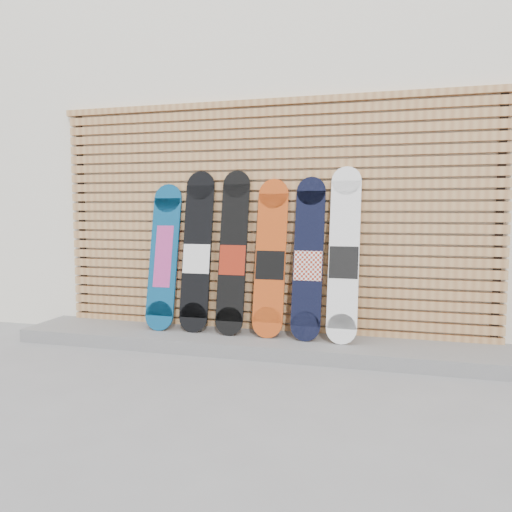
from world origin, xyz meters
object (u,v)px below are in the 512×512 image
object	(u,v)px
snowboard_4	(308,259)
snowboard_0	(164,256)
snowboard_3	(271,258)
snowboard_1	(197,252)
snowboard_5	(344,255)
snowboard_2	(233,253)

from	to	relation	value
snowboard_4	snowboard_0	bearing A→B (deg)	179.52
snowboard_3	snowboard_4	size ratio (longest dim) A/B	0.99
snowboard_1	snowboard_3	bearing A→B (deg)	-0.72
snowboard_1	snowboard_5	world-z (taller)	snowboard_5
snowboard_1	snowboard_2	bearing A→B (deg)	-1.99
snowboard_3	snowboard_2	bearing A→B (deg)	-179.43
snowboard_0	snowboard_2	world-z (taller)	snowboard_2
snowboard_0	snowboard_5	world-z (taller)	snowboard_5
snowboard_5	snowboard_2	bearing A→B (deg)	179.09
snowboard_4	snowboard_5	distance (m)	0.32
snowboard_3	snowboard_0	bearing A→B (deg)	179.97
snowboard_3	snowboard_4	xyz separation A→B (m)	(0.35, -0.01, 0.01)
snowboard_0	snowboard_2	size ratio (longest dim) A/B	0.92
snowboard_2	snowboard_5	world-z (taller)	snowboard_5
snowboard_1	snowboard_5	xyz separation A→B (m)	(1.39, -0.03, 0.01)
snowboard_5	snowboard_0	bearing A→B (deg)	179.33
snowboard_2	snowboard_4	size ratio (longest dim) A/B	1.05
snowboard_4	snowboard_2	bearing A→B (deg)	179.37
snowboard_2	snowboard_3	world-z (taller)	snowboard_2
snowboard_0	snowboard_4	bearing A→B (deg)	-0.48
snowboard_3	snowboard_5	world-z (taller)	snowboard_5
snowboard_3	snowboard_4	distance (m)	0.35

